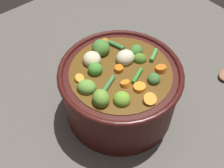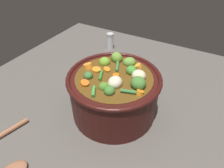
# 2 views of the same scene
# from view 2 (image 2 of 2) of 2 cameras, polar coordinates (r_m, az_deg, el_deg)

# --- Properties ---
(ground_plane) EXTENTS (1.10, 1.10, 0.00)m
(ground_plane) POSITION_cam_2_polar(r_m,az_deg,el_deg) (0.66, 0.51, -7.59)
(ground_plane) COLOR #514C47
(cooking_pot) EXTENTS (0.27, 0.27, 0.17)m
(cooking_pot) POSITION_cam_2_polar(r_m,az_deg,el_deg) (0.61, 0.59, -2.62)
(cooking_pot) COLOR #38110F
(cooking_pot) RESTS_ON ground_plane
(wooden_spoon) EXTENTS (0.19, 0.22, 0.02)m
(wooden_spoon) POSITION_cam_2_polar(r_m,az_deg,el_deg) (0.62, -28.76, -18.02)
(wooden_spoon) COLOR #935D3F
(wooden_spoon) RESTS_ON ground_plane
(salt_shaker) EXTENTS (0.03, 0.03, 0.08)m
(salt_shaker) POSITION_cam_2_polar(r_m,az_deg,el_deg) (0.99, -0.54, 12.09)
(salt_shaker) COLOR silver
(salt_shaker) RESTS_ON ground_plane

